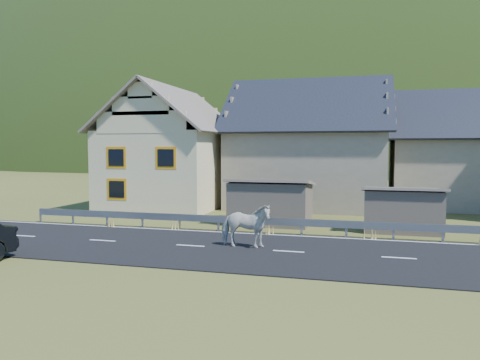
% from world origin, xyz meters
% --- Properties ---
extents(ground, '(160.00, 160.00, 0.00)m').
position_xyz_m(ground, '(0.00, 0.00, 0.00)').
color(ground, '#3C3F1A').
rests_on(ground, ground).
extents(road, '(60.00, 7.00, 0.04)m').
position_xyz_m(road, '(0.00, 0.00, 0.02)').
color(road, black).
rests_on(road, ground).
extents(lane_markings, '(60.00, 6.60, 0.01)m').
position_xyz_m(lane_markings, '(0.00, 0.00, 0.04)').
color(lane_markings, silver).
rests_on(lane_markings, road).
extents(guardrail, '(28.10, 0.09, 0.75)m').
position_xyz_m(guardrail, '(-0.00, 3.68, 0.56)').
color(guardrail, '#93969B').
rests_on(guardrail, ground).
extents(shed_left, '(4.30, 3.30, 2.40)m').
position_xyz_m(shed_left, '(-2.00, 6.50, 1.10)').
color(shed_left, brown).
rests_on(shed_left, ground).
extents(shed_right, '(3.80, 2.90, 2.20)m').
position_xyz_m(shed_right, '(4.50, 6.00, 1.00)').
color(shed_right, brown).
rests_on(shed_right, ground).
extents(house_cream, '(7.80, 9.80, 8.30)m').
position_xyz_m(house_cream, '(-10.00, 12.00, 4.36)').
color(house_cream, beige).
rests_on(house_cream, ground).
extents(house_stone_a, '(10.80, 9.80, 8.90)m').
position_xyz_m(house_stone_a, '(-1.00, 15.00, 4.63)').
color(house_stone_a, gray).
rests_on(house_stone_a, ground).
extents(house_stone_b, '(9.80, 8.80, 8.10)m').
position_xyz_m(house_stone_b, '(9.00, 17.00, 4.24)').
color(house_stone_b, gray).
rests_on(house_stone_b, ground).
extents(mountain, '(440.00, 280.00, 260.00)m').
position_xyz_m(mountain, '(5.00, 180.00, -20.00)').
color(mountain, '#1A310C').
rests_on(mountain, ground).
extents(conifer_patch, '(76.00, 50.00, 28.00)m').
position_xyz_m(conifer_patch, '(-55.00, 110.00, 6.00)').
color(conifer_patch, black).
rests_on(conifer_patch, ground).
extents(horse, '(0.99, 2.10, 1.76)m').
position_xyz_m(horse, '(-1.76, 0.25, 0.92)').
color(horse, beige).
rests_on(horse, road).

